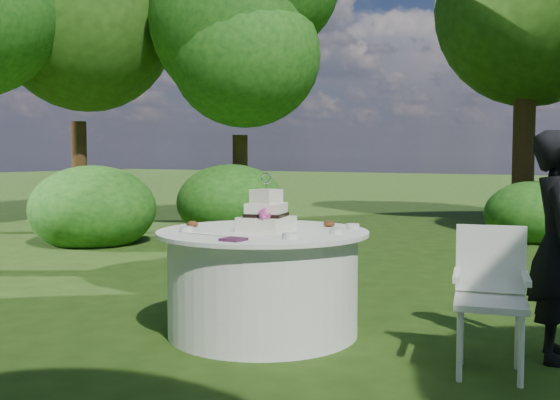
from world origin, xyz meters
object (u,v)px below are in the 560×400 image
Objects in this scene: table at (263,281)px; chair at (490,288)px; napkins at (234,239)px; cake at (266,216)px; guest at (558,246)px.

chair is at bearing 0.12° from table.
cake is (-0.11, 0.56, 0.10)m from napkins.
chair is at bearing 0.98° from cake.
guest is 1.98m from cake.
napkins is 1.63m from chair.
table is at bearing -179.88° from chair.
napkins is 2.09m from guest.
cake reaches higher than chair.
table is 1.66m from chair.
table is at bearing 89.38° from guest.
chair is at bearing 21.56° from napkins.
napkins is 0.09× the size of guest.
cake is at bearing -27.08° from table.
cake reaches higher than napkins.
napkins is 0.72m from table.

